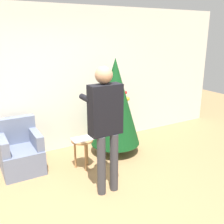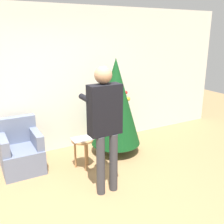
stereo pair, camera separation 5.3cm
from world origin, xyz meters
The scene contains 7 objects.
ground_plane centered at (0.00, 0.00, 0.00)m, with size 14.00×14.00×0.00m, color #99754C.
wall_back centered at (0.00, 2.23, 1.35)m, with size 8.00×0.06×2.70m.
christmas_tree centered at (0.97, 1.55, 0.99)m, with size 0.93×0.93×1.79m.
armchair centered at (-0.74, 1.73, 0.31)m, with size 0.64×0.70×0.85m.
person_standing centered at (0.20, 0.51, 1.10)m, with size 0.46×0.57×1.80m.
side_stool centered at (0.17, 1.27, 0.42)m, with size 0.36×0.36×0.52m.
laptop centered at (0.17, 1.27, 0.53)m, with size 0.34×0.23×0.02m.
Camera 1 is at (-1.39, -2.46, 2.21)m, focal length 42.00 mm.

